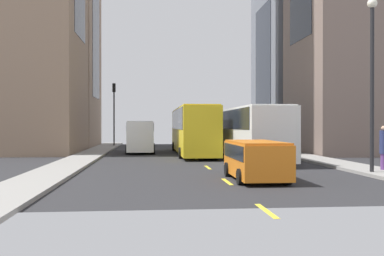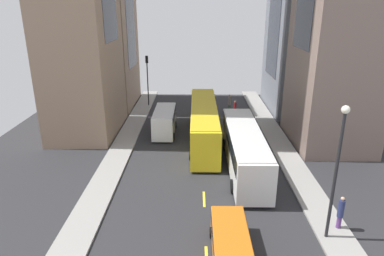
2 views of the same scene
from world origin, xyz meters
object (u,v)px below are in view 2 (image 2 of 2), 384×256
object	(u,v)px
city_bus_white	(244,146)
pedestrian_crossing_near	(341,212)
streetcar_yellow	(204,120)
car_orange_0	(230,239)
pedestrian_walking_far	(235,109)
delivery_van_white	(164,120)
pedestrian_waiting_curb	(230,102)
pedestrian_crossing_mid	(212,107)
traffic_light_near_corner	(147,72)

from	to	relation	value
city_bus_white	pedestrian_crossing_near	world-z (taller)	city_bus_white
streetcar_yellow	car_orange_0	world-z (taller)	streetcar_yellow
streetcar_yellow	pedestrian_walking_far	world-z (taller)	streetcar_yellow
delivery_van_white	pedestrian_crossing_near	xyz separation A→B (m)	(-11.81, 16.30, -0.27)
pedestrian_crossing_near	pedestrian_walking_far	bearing A→B (deg)	-170.64
pedestrian_crossing_near	pedestrian_walking_far	world-z (taller)	pedestrian_crossing_near
streetcar_yellow	pedestrian_crossing_near	bearing A→B (deg)	118.50
city_bus_white	pedestrian_waiting_curb	bearing A→B (deg)	-91.01
car_orange_0	pedestrian_walking_far	size ratio (longest dim) A/B	2.13
streetcar_yellow	pedestrian_waiting_curb	size ratio (longest dim) A/B	6.58
car_orange_0	pedestrian_crossing_mid	xyz separation A→B (m)	(-0.10, -24.63, 0.14)
streetcar_yellow	pedestrian_walking_far	distance (m)	8.30
streetcar_yellow	car_orange_0	bearing A→B (deg)	93.74
streetcar_yellow	pedestrian_crossing_near	xyz separation A→B (m)	(-7.78, 14.33, -0.88)
pedestrian_walking_far	pedestrian_waiting_curb	bearing A→B (deg)	16.53
city_bus_white	delivery_van_white	world-z (taller)	city_bus_white
city_bus_white	pedestrian_waiting_curb	xyz separation A→B (m)	(-0.28, -15.97, -0.80)
streetcar_yellow	pedestrian_crossing_near	world-z (taller)	streetcar_yellow
pedestrian_waiting_curb	pedestrian_crossing_near	bearing A→B (deg)	-15.27
car_orange_0	pedestrian_crossing_mid	size ratio (longest dim) A/B	2.18
pedestrian_crossing_mid	pedestrian_walking_far	bearing A→B (deg)	-135.79
delivery_van_white	pedestrian_walking_far	distance (m)	9.50
traffic_light_near_corner	pedestrian_walking_far	bearing A→B (deg)	155.45
pedestrian_crossing_near	pedestrian_crossing_mid	bearing A→B (deg)	-164.61
delivery_van_white	traffic_light_near_corner	xyz separation A→B (m)	(3.01, -10.29, 3.08)
pedestrian_waiting_curb	traffic_light_near_corner	bearing A→B (deg)	-128.58
delivery_van_white	pedestrian_walking_far	bearing A→B (deg)	-145.93
city_bus_white	car_orange_0	bearing A→B (deg)	78.76
pedestrian_crossing_near	traffic_light_near_corner	bearing A→B (deg)	-151.85
pedestrian_crossing_mid	pedestrian_walking_far	xyz separation A→B (m)	(-2.65, 0.83, 0.07)
pedestrian_waiting_curb	pedestrian_walking_far	bearing A→B (deg)	-16.28
city_bus_white	traffic_light_near_corner	bearing A→B (deg)	-61.04
city_bus_white	pedestrian_crossing_near	size ratio (longest dim) A/B	6.00
traffic_light_near_corner	pedestrian_crossing_mid	bearing A→B (deg)	153.26
car_orange_0	pedestrian_walking_far	world-z (taller)	pedestrian_walking_far
streetcar_yellow	delivery_van_white	distance (m)	4.53
car_orange_0	pedestrian_waiting_curb	distance (m)	26.44
pedestrian_crossing_near	pedestrian_walking_far	distance (m)	21.98
car_orange_0	pedestrian_crossing_near	bearing A→B (deg)	-161.99
car_orange_0	pedestrian_crossing_near	world-z (taller)	pedestrian_crossing_near
pedestrian_crossing_mid	city_bus_white	bearing A→B (deg)	159.33
delivery_van_white	pedestrian_waiting_curb	size ratio (longest dim) A/B	2.66
pedestrian_waiting_curb	delivery_van_white	bearing A→B (deg)	-69.00
pedestrian_crossing_mid	delivery_van_white	bearing A→B (deg)	111.20
pedestrian_crossing_near	pedestrian_waiting_curb	world-z (taller)	pedestrian_crossing_near
streetcar_yellow	delivery_van_white	xyz separation A→B (m)	(4.03, -1.98, -0.61)
streetcar_yellow	pedestrian_walking_far	bearing A→B (deg)	-117.71
pedestrian_crossing_mid	traffic_light_near_corner	bearing A→B (deg)	34.76
delivery_van_white	traffic_light_near_corner	distance (m)	11.15
pedestrian_crossing_mid	traffic_light_near_corner	distance (m)	9.86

